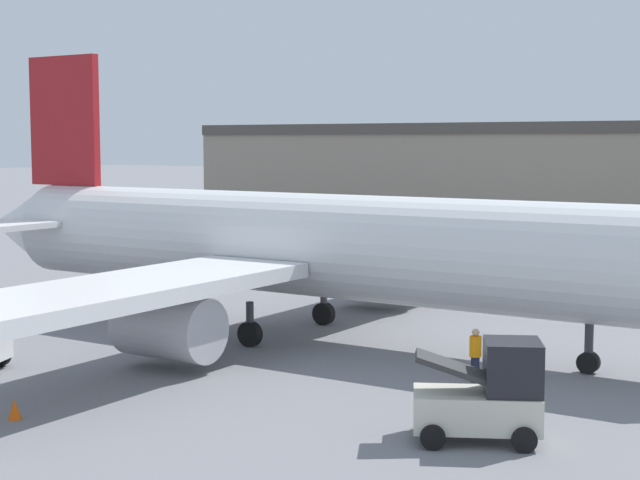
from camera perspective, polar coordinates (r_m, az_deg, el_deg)
ground_plane at (r=36.84m, az=0.00°, el=-5.77°), size 400.00×400.00×0.00m
airplane at (r=36.81m, az=-1.19°, el=-0.38°), size 35.51×32.18×11.08m
ground_crew_worker at (r=30.54m, az=9.03°, el=-6.55°), size 0.37×0.37×1.67m
belt_loader_truck at (r=24.74m, az=9.70°, el=-8.90°), size 3.50×2.97×2.52m
safety_cone_far at (r=27.63m, az=-17.34°, el=-9.38°), size 0.36×0.36×0.55m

